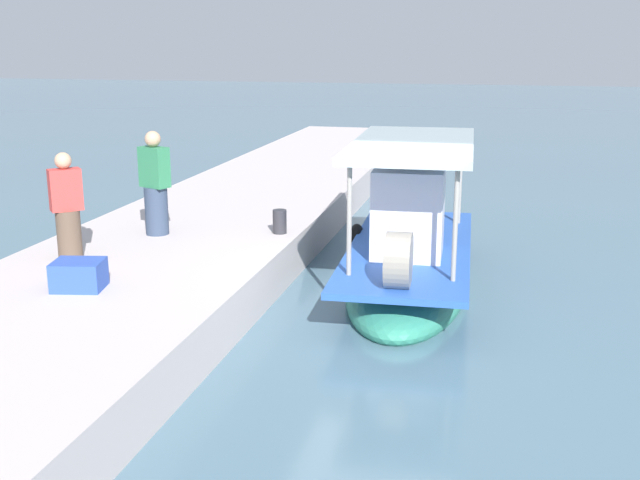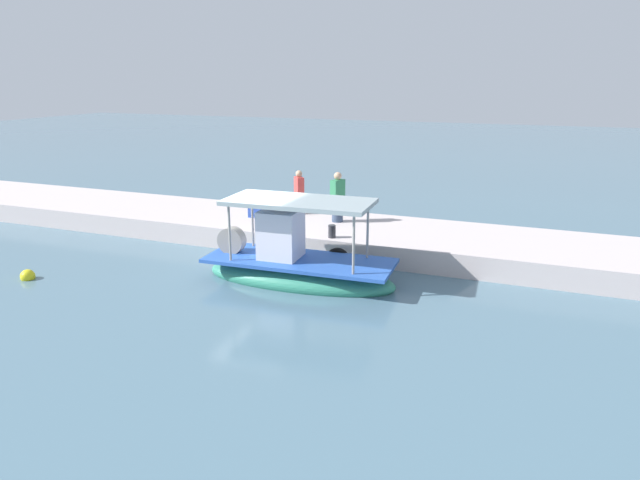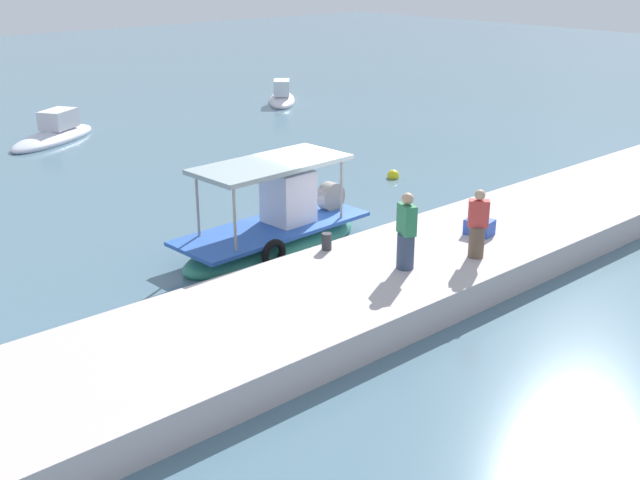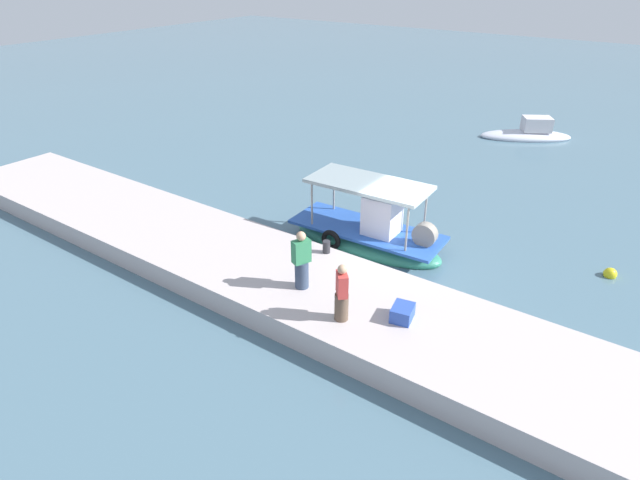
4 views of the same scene
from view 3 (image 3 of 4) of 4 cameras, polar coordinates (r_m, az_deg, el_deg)
The scene contains 10 objects.
ground_plane at distance 21.24m, azimuth -0.03°, elevation -0.03°, with size 120.00×120.00×0.00m, color slate.
dock_quay at distance 18.69m, azimuth 7.48°, elevation -1.96°, with size 36.00×4.02×0.72m, color beige.
main_fishing_boat at distance 20.46m, azimuth -3.26°, elevation 0.51°, with size 5.70×2.27×2.76m.
fisherman_near_bollard at distance 18.26m, azimuth 11.47°, elevation 0.95°, with size 0.51×0.51×1.63m.
fisherman_by_crate at distance 17.33m, azimuth 6.33°, elevation 0.39°, with size 0.51×0.57×1.77m.
mooring_bollard at distance 18.52m, azimuth 0.49°, elevation -0.11°, with size 0.24×0.24×0.41m, color #2D2D33.
cargo_crate at distance 19.93m, azimuth 11.59°, elevation 0.94°, with size 0.65×0.52×0.39m, color #2E50B3.
marker_buoy at distance 27.27m, azimuth 5.38°, elevation 4.72°, with size 0.41×0.41×0.41m.
moored_boat_near at distance 34.49m, azimuth -18.89°, elevation 7.27°, with size 5.17×4.06×1.45m.
moored_boat_mid at distance 41.09m, azimuth -2.80°, elevation 10.32°, with size 3.63×4.00×1.47m.
Camera 3 is at (-13.16, -14.93, 7.43)m, focal length 43.70 mm.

